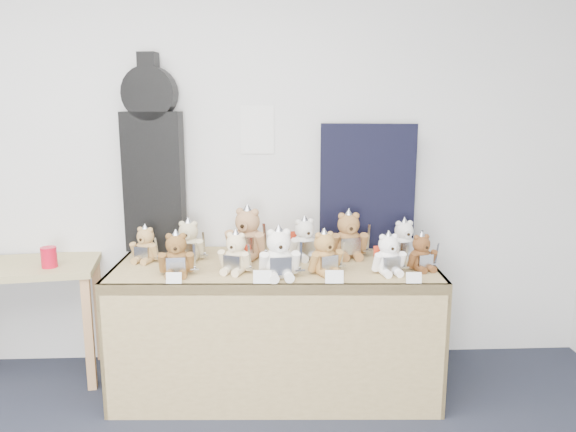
{
  "coord_description": "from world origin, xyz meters",
  "views": [
    {
      "loc": [
        0.85,
        -1.07,
        1.7
      ],
      "look_at": [
        0.99,
        1.97,
        1.07
      ],
      "focal_mm": 35.0,
      "sensor_mm": 36.0,
      "label": 1
    }
  ],
  "objects_px": {
    "teddy_front_end": "(421,254)",
    "teddy_back_centre_left": "(247,235)",
    "teddy_back_end": "(404,241)",
    "teddy_back_left": "(189,242)",
    "teddy_front_right": "(325,254)",
    "teddy_back_far_left": "(145,246)",
    "side_table": "(21,284)",
    "teddy_front_left": "(236,254)",
    "teddy_front_far_left": "(177,256)",
    "teddy_front_centre": "(279,255)",
    "teddy_back_centre_right": "(305,240)",
    "teddy_front_far_right": "(388,256)",
    "red_cup": "(49,257)",
    "teddy_back_right": "(349,237)",
    "guitar_case": "(153,157)",
    "display_table": "(275,295)"
  },
  "relations": [
    {
      "from": "teddy_front_end",
      "to": "teddy_back_centre_left",
      "type": "bearing_deg",
      "value": 146.77
    },
    {
      "from": "teddy_back_end",
      "to": "teddy_back_left",
      "type": "bearing_deg",
      "value": 168.7
    },
    {
      "from": "teddy_front_right",
      "to": "teddy_back_far_left",
      "type": "bearing_deg",
      "value": 142.29
    },
    {
      "from": "side_table",
      "to": "teddy_front_left",
      "type": "xyz_separation_m",
      "value": [
        1.31,
        -0.31,
        0.26
      ]
    },
    {
      "from": "teddy_back_left",
      "to": "teddy_back_centre_left",
      "type": "xyz_separation_m",
      "value": [
        0.35,
        0.03,
        0.03
      ]
    },
    {
      "from": "teddy_front_far_left",
      "to": "teddy_back_centre_left",
      "type": "height_order",
      "value": "teddy_back_centre_left"
    },
    {
      "from": "teddy_front_centre",
      "to": "teddy_back_centre_right",
      "type": "distance_m",
      "value": 0.4
    },
    {
      "from": "teddy_front_centre",
      "to": "teddy_back_centre_right",
      "type": "bearing_deg",
      "value": 59.19
    },
    {
      "from": "teddy_front_right",
      "to": "teddy_front_far_right",
      "type": "distance_m",
      "value": 0.35
    },
    {
      "from": "teddy_front_far_left",
      "to": "red_cup",
      "type": "bearing_deg",
      "value": 156.78
    },
    {
      "from": "teddy_back_centre_right",
      "to": "teddy_back_right",
      "type": "height_order",
      "value": "teddy_back_right"
    },
    {
      "from": "teddy_back_centre_right",
      "to": "teddy_front_centre",
      "type": "bearing_deg",
      "value": -131.0
    },
    {
      "from": "guitar_case",
      "to": "teddy_front_centre",
      "type": "bearing_deg",
      "value": -29.16
    },
    {
      "from": "side_table",
      "to": "teddy_back_end",
      "type": "relative_size",
      "value": 3.6
    },
    {
      "from": "teddy_front_far_right",
      "to": "teddy_back_left",
      "type": "bearing_deg",
      "value": 154.35
    },
    {
      "from": "side_table",
      "to": "teddy_back_end",
      "type": "height_order",
      "value": "teddy_back_end"
    },
    {
      "from": "teddy_front_far_left",
      "to": "teddy_back_left",
      "type": "distance_m",
      "value": 0.3
    },
    {
      "from": "teddy_front_centre",
      "to": "teddy_back_right",
      "type": "height_order",
      "value": "teddy_back_right"
    },
    {
      "from": "teddy_back_centre_right",
      "to": "teddy_back_far_left",
      "type": "xyz_separation_m",
      "value": [
        -0.94,
        -0.02,
        -0.02
      ]
    },
    {
      "from": "teddy_back_left",
      "to": "teddy_back_far_left",
      "type": "height_order",
      "value": "teddy_back_left"
    },
    {
      "from": "teddy_front_right",
      "to": "teddy_back_left",
      "type": "height_order",
      "value": "teddy_back_left"
    },
    {
      "from": "teddy_front_end",
      "to": "teddy_back_far_left",
      "type": "relative_size",
      "value": 0.98
    },
    {
      "from": "teddy_back_centre_left",
      "to": "guitar_case",
      "type": "bearing_deg",
      "value": -178.68
    },
    {
      "from": "guitar_case",
      "to": "teddy_front_end",
      "type": "relative_size",
      "value": 5.22
    },
    {
      "from": "teddy_back_centre_left",
      "to": "teddy_back_far_left",
      "type": "relative_size",
      "value": 1.48
    },
    {
      "from": "teddy_back_far_left",
      "to": "teddy_back_left",
      "type": "bearing_deg",
      "value": 23.57
    },
    {
      "from": "teddy_back_left",
      "to": "teddy_back_end",
      "type": "bearing_deg",
      "value": 5.02
    },
    {
      "from": "teddy_front_far_right",
      "to": "teddy_front_end",
      "type": "relative_size",
      "value": 1.09
    },
    {
      "from": "teddy_front_left",
      "to": "teddy_front_end",
      "type": "bearing_deg",
      "value": 20.63
    },
    {
      "from": "teddy_back_right",
      "to": "teddy_front_right",
      "type": "bearing_deg",
      "value": -122.75
    },
    {
      "from": "guitar_case",
      "to": "teddy_back_right",
      "type": "height_order",
      "value": "guitar_case"
    },
    {
      "from": "red_cup",
      "to": "teddy_front_far_left",
      "type": "height_order",
      "value": "teddy_front_far_left"
    },
    {
      "from": "display_table",
      "to": "guitar_case",
      "type": "relative_size",
      "value": 1.55
    },
    {
      "from": "side_table",
      "to": "teddy_back_right",
      "type": "xyz_separation_m",
      "value": [
        1.98,
        -0.04,
        0.28
      ]
    },
    {
      "from": "display_table",
      "to": "side_table",
      "type": "xyz_separation_m",
      "value": [
        -1.53,
        0.23,
        0.01
      ]
    },
    {
      "from": "side_table",
      "to": "teddy_front_centre",
      "type": "height_order",
      "value": "teddy_front_centre"
    },
    {
      "from": "teddy_front_end",
      "to": "teddy_back_right",
      "type": "bearing_deg",
      "value": 125.64
    },
    {
      "from": "teddy_back_left",
      "to": "teddy_back_centre_right",
      "type": "bearing_deg",
      "value": 5.97
    },
    {
      "from": "teddy_front_left",
      "to": "teddy_front_far_right",
      "type": "distance_m",
      "value": 0.84
    },
    {
      "from": "teddy_front_far_right",
      "to": "teddy_front_right",
      "type": "bearing_deg",
      "value": 167.22
    },
    {
      "from": "teddy_front_far_right",
      "to": "teddy_back_right",
      "type": "relative_size",
      "value": 0.81
    },
    {
      "from": "side_table",
      "to": "teddy_front_right",
      "type": "height_order",
      "value": "teddy_front_right"
    },
    {
      "from": "red_cup",
      "to": "teddy_back_centre_right",
      "type": "distance_m",
      "value": 1.51
    },
    {
      "from": "teddy_back_right",
      "to": "teddy_front_end",
      "type": "bearing_deg",
      "value": -40.97
    },
    {
      "from": "teddy_front_right",
      "to": "teddy_front_left",
      "type": "bearing_deg",
      "value": 152.46
    },
    {
      "from": "teddy_front_far_left",
      "to": "teddy_back_far_left",
      "type": "bearing_deg",
      "value": 125.61
    },
    {
      "from": "teddy_front_left",
      "to": "teddy_back_right",
      "type": "distance_m",
      "value": 0.72
    },
    {
      "from": "teddy_front_end",
      "to": "teddy_back_end",
      "type": "bearing_deg",
      "value": 82.12
    },
    {
      "from": "teddy_back_left",
      "to": "red_cup",
      "type": "bearing_deg",
      "value": -173.17
    },
    {
      "from": "teddy_back_left",
      "to": "teddy_back_far_left",
      "type": "bearing_deg",
      "value": -169.04
    }
  ]
}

